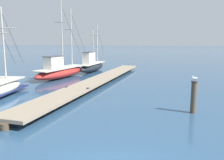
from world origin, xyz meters
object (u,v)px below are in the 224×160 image
(fishing_boat_0, at_px, (92,65))
(mooring_piling, at_px, (193,96))
(perched_seagull, at_px, (195,78))
(fishing_boat_2, at_px, (60,71))

(fishing_boat_0, distance_m, mooring_piling, 17.18)
(mooring_piling, relative_size, perched_seagull, 4.42)
(fishing_boat_0, bearing_deg, fishing_boat_2, -105.52)
(fishing_boat_2, distance_m, perched_seagull, 14.46)
(mooring_piling, bearing_deg, fishing_boat_2, 143.03)
(fishing_boat_0, height_order, perched_seagull, fishing_boat_0)
(fishing_boat_0, height_order, fishing_boat_2, fishing_boat_2)
(fishing_boat_2, height_order, mooring_piling, fishing_boat_2)
(fishing_boat_2, relative_size, mooring_piling, 5.49)
(fishing_boat_2, bearing_deg, fishing_boat_0, 74.48)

